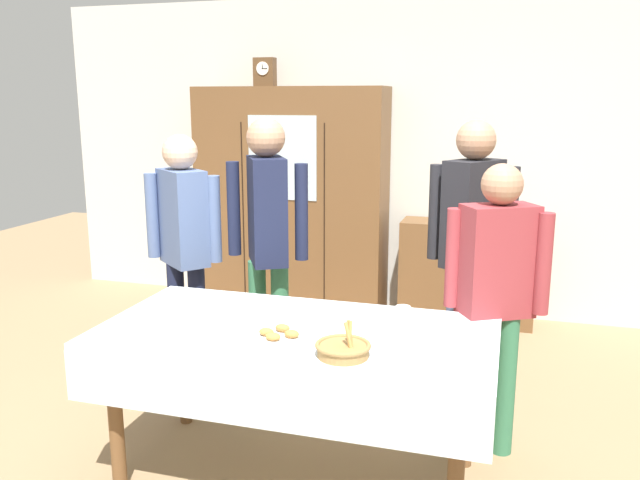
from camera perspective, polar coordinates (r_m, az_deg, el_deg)
ground_plane at (r=3.62m, az=-0.95°, el=-18.34°), size 12.00×12.00×0.00m
back_wall at (r=5.72m, az=7.06°, el=7.27°), size 6.40×0.10×2.70m
dining_table at (r=3.12m, az=-2.30°, el=-9.79°), size 1.87×0.96×0.77m
wall_cabinet at (r=5.70m, az=-2.52°, el=3.53°), size 1.66×0.46×1.95m
mantel_clock at (r=5.71m, az=-4.88°, el=14.52°), size 0.18×0.11×0.24m
bookshelf_low at (r=5.57m, az=12.79°, el=-2.78°), size 1.10×0.35×0.85m
book_stack at (r=5.47m, az=13.01°, el=1.76°), size 0.16×0.18×0.05m
tea_cup_far_right at (r=3.55m, az=-10.95°, el=-5.04°), size 0.13×0.13×0.06m
tea_cup_near_left at (r=3.27m, az=7.34°, el=-6.42°), size 0.13×0.13×0.06m
tea_cup_center at (r=2.95m, az=7.34°, el=-8.53°), size 0.13×0.13×0.06m
bread_basket at (r=2.79m, az=2.05°, el=-9.54°), size 0.24×0.24×0.16m
pastry_plate at (r=3.00m, az=-3.62°, el=-8.40°), size 0.28×0.28×0.05m
spoon_back_edge at (r=3.01m, az=11.71°, el=-8.78°), size 0.12×0.02×0.01m
spoon_mid_left at (r=3.26m, az=-6.77°, el=-6.93°), size 0.12×0.02×0.01m
spoon_far_right at (r=3.15m, az=-9.77°, el=-7.73°), size 0.12×0.02×0.01m
person_by_cabinet at (r=3.42m, az=15.25°, el=-3.71°), size 0.52×0.35×1.54m
person_behind_table_right at (r=4.22m, az=-11.91°, el=0.39°), size 0.52×0.38×1.63m
person_beside_shelf at (r=3.97m, az=-4.66°, el=0.96°), size 0.52×0.41×1.74m
person_near_right_end at (r=3.99m, az=13.18°, el=0.62°), size 0.52×0.41×1.73m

